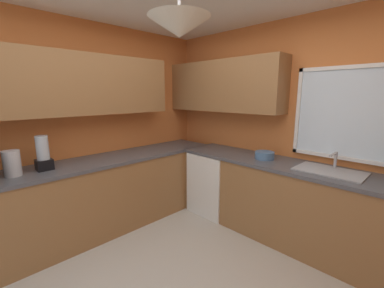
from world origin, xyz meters
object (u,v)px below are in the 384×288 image
object	(u,v)px
blender_appliance	(43,155)
bowl	(265,155)
sink_assembly	(330,171)
dishwasher	(216,182)
kettle	(12,163)

from	to	relation	value
blender_appliance	bowl	bearing A→B (deg)	55.63
sink_assembly	bowl	world-z (taller)	sink_assembly
dishwasher	blender_appliance	world-z (taller)	blender_appliance
bowl	sink_assembly	bearing A→B (deg)	0.48
sink_assembly	kettle	bearing A→B (deg)	-132.25
dishwasher	kettle	bearing A→B (deg)	-105.68
sink_assembly	blender_appliance	world-z (taller)	blender_appliance
sink_assembly	blender_appliance	size ratio (longest dim) A/B	1.75
dishwasher	bowl	bearing A→B (deg)	2.35
bowl	blender_appliance	bearing A→B (deg)	-124.37
dishwasher	blender_appliance	bearing A→B (deg)	-108.22
dishwasher	sink_assembly	bearing A→B (deg)	1.41
dishwasher	kettle	size ratio (longest dim) A/B	3.47
dishwasher	sink_assembly	size ratio (longest dim) A/B	1.38
kettle	sink_assembly	bearing A→B (deg)	47.75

